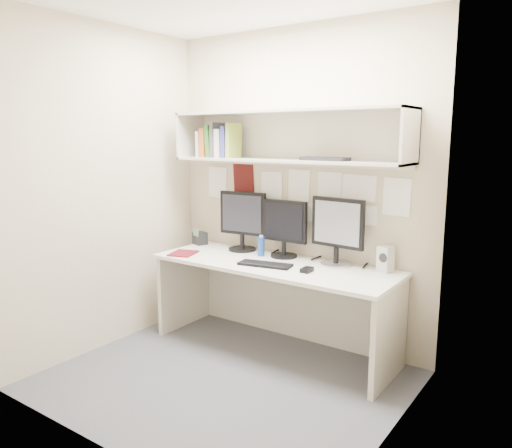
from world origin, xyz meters
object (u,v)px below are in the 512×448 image
Objects in this scene: desk at (274,306)px; monitor_right at (337,229)px; keyboard at (265,264)px; speaker at (385,259)px; maroon_notebook at (183,253)px; monitor_left at (243,219)px; desk_phone at (200,238)px; monitor_center at (285,226)px.

monitor_right is (0.44, 0.22, 0.65)m from desk.
speaker is at bearing 12.83° from keyboard.
monitor_right is at bearing 0.88° from maroon_notebook.
monitor_left reaches higher than maroon_notebook.
desk_phone is (-0.94, 0.18, 0.42)m from desk.
monitor_left reaches higher than keyboard.
monitor_left is at bearing -174.16° from monitor_right.
maroon_notebook is (-0.79, -0.08, -0.00)m from keyboard.
desk_phone is at bearing 168.97° from desk.
monitor_left reaches higher than desk_phone.
monitor_center is 0.48m from monitor_right.
monitor_center reaches higher than keyboard.
desk is 0.97m from speaker.
desk is at bearing -3.84° from maroon_notebook.
speaker is 1.68m from maroon_notebook.
monitor_left reaches higher than monitor_center.
desk is at bearing 77.83° from keyboard.
maroon_notebook is (-0.79, -0.20, 0.37)m from desk.
monitor_center is (0.43, 0.00, -0.02)m from monitor_left.
monitor_center is 3.07× the size of desk_phone.
speaker is 1.25× the size of desk_phone.
monitor_right is 1.27× the size of keyboard.
monitor_center is 0.90× the size of monitor_right.
maroon_notebook is at bearing -150.38° from monitor_center.
speaker is (0.82, 0.24, 0.46)m from desk.
desk_phone is at bearing -172.67° from monitor_right.
monitor_left is 0.64m from keyboard.
keyboard is at bearing -83.25° from monitor_center.
monitor_right reaches higher than maroon_notebook.
monitor_right is 2.20× the size of maroon_notebook.
maroon_notebook is (-0.76, -0.42, -0.25)m from monitor_center.
monitor_left is at bearing 25.77° from desk_phone.
desk is 8.39× the size of maroon_notebook.
monitor_right reaches higher than monitor_left.
monitor_center is 1.14× the size of keyboard.
monitor_center is 1.98× the size of maroon_notebook.
monitor_left reaches higher than speaker.
keyboard is 1.74× the size of maroon_notebook.
monitor_center is at bearing -174.18° from monitor_right.
monitor_right is (0.48, -0.00, 0.02)m from monitor_center.
desk is 0.82m from monitor_left.
desk_phone reaches higher than keyboard.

